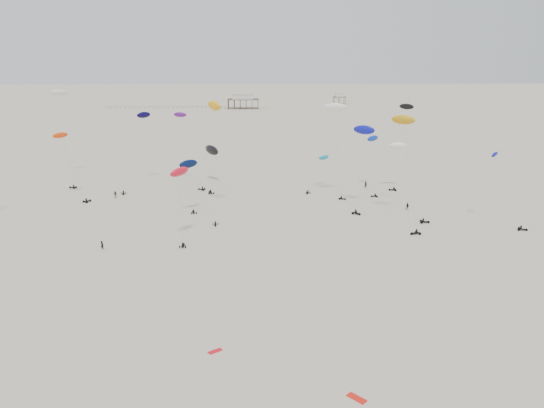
{
  "coord_description": "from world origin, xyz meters",
  "views": [
    {
      "loc": [
        -3.63,
        -12.45,
        35.51
      ],
      "look_at": [
        0.0,
        88.0,
        7.0
      ],
      "focal_mm": 35.0,
      "sensor_mm": 36.0,
      "label": 1
    }
  ],
  "objects_px": {
    "pavilion_small": "(339,99)",
    "rig_0": "(192,173)",
    "rig_3": "(138,136)",
    "pavilion_main": "(243,102)",
    "spectator_0": "(103,249)"
  },
  "relations": [
    {
      "from": "pavilion_small",
      "to": "spectator_0",
      "type": "height_order",
      "value": "pavilion_small"
    },
    {
      "from": "pavilion_small",
      "to": "rig_0",
      "type": "distance_m",
      "value": 286.87
    },
    {
      "from": "pavilion_main",
      "to": "rig_3",
      "type": "xyz_separation_m",
      "value": [
        -24.98,
        -216.98,
        9.83
      ]
    },
    {
      "from": "pavilion_main",
      "to": "pavilion_small",
      "type": "bearing_deg",
      "value": 23.2
    },
    {
      "from": "spectator_0",
      "to": "rig_3",
      "type": "bearing_deg",
      "value": -61.15
    },
    {
      "from": "rig_0",
      "to": "pavilion_small",
      "type": "bearing_deg",
      "value": -108.08
    },
    {
      "from": "rig_3",
      "to": "pavilion_small",
      "type": "bearing_deg",
      "value": -120.99
    },
    {
      "from": "rig_3",
      "to": "spectator_0",
      "type": "height_order",
      "value": "rig_3"
    },
    {
      "from": "pavilion_small",
      "to": "rig_3",
      "type": "xyz_separation_m",
      "value": [
        -94.98,
        -246.98,
        10.57
      ]
    },
    {
      "from": "pavilion_small",
      "to": "rig_3",
      "type": "relative_size",
      "value": 0.4
    },
    {
      "from": "rig_0",
      "to": "pavilion_main",
      "type": "bearing_deg",
      "value": -94.14
    },
    {
      "from": "pavilion_small",
      "to": "rig_3",
      "type": "height_order",
      "value": "rig_3"
    },
    {
      "from": "pavilion_main",
      "to": "rig_0",
      "type": "xyz_separation_m",
      "value": [
        -7.24,
        -246.2,
        5.71
      ]
    },
    {
      "from": "pavilion_main",
      "to": "rig_0",
      "type": "bearing_deg",
      "value": -91.68
    },
    {
      "from": "pavilion_small",
      "to": "rig_0",
      "type": "relative_size",
      "value": 0.6
    }
  ]
}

